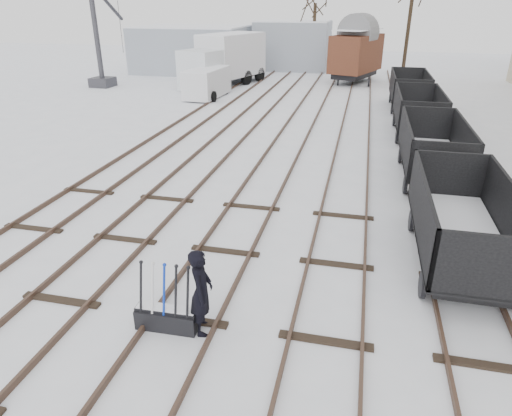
{
  "coord_description": "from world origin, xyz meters",
  "views": [
    {
      "loc": [
        3.28,
        -7.35,
        6.26
      ],
      "look_at": [
        0.76,
        3.45,
        1.2
      ],
      "focal_mm": 32.0,
      "sensor_mm": 36.0,
      "label": 1
    }
  ],
  "objects": [
    {
      "name": "tree_far_right",
      "position": [
        6.31,
        34.38,
        3.9
      ],
      "size": [
        0.3,
        0.3,
        7.8
      ],
      "primitive_type": "cylinder",
      "color": "black",
      "rests_on": "ground"
    },
    {
      "name": "panel_van",
      "position": [
        -7.5,
        23.69,
        1.03
      ],
      "size": [
        2.25,
        4.62,
        1.98
      ],
      "rotation": [
        0.0,
        0.0,
        -0.07
      ],
      "color": "silver",
      "rests_on": "ground"
    },
    {
      "name": "ground_frame",
      "position": [
        -0.26,
        -0.3,
        0.28
      ],
      "size": [
        1.31,
        0.45,
        1.49
      ],
      "rotation": [
        0.0,
        0.0,
        0.02
      ],
      "color": "black",
      "rests_on": "ground"
    },
    {
      "name": "box_van_wagon",
      "position": [
        2.36,
        32.44,
        2.43
      ],
      "size": [
        4.57,
        6.11,
        4.17
      ],
      "rotation": [
        0.0,
        0.0,
        -0.35
      ],
      "color": "black",
      "rests_on": "ground"
    },
    {
      "name": "freight_wagon_a",
      "position": [
        6.0,
        3.8,
        0.84
      ],
      "size": [
        2.16,
        5.41,
        2.21
      ],
      "color": "black",
      "rests_on": "ground"
    },
    {
      "name": "freight_wagon_c",
      "position": [
        6.0,
        16.6,
        0.84
      ],
      "size": [
        2.16,
        5.41,
        2.21
      ],
      "color": "black",
      "rests_on": "ground"
    },
    {
      "name": "crane",
      "position": [
        -17.0,
        26.12,
        2.11
      ],
      "size": [
        1.69,
        4.7,
        8.02
      ],
      "rotation": [
        0.0,
        0.0,
        -0.06
      ],
      "color": "#333338",
      "rests_on": "ground"
    },
    {
      "name": "worker",
      "position": [
        0.49,
        -0.2,
        0.95
      ],
      "size": [
        0.58,
        0.76,
        1.89
      ],
      "primitive_type": "imported",
      "rotation": [
        0.0,
        0.0,
        1.76
      ],
      "color": "black",
      "rests_on": "ground"
    },
    {
      "name": "freight_wagon_b",
      "position": [
        6.0,
        10.2,
        0.84
      ],
      "size": [
        2.16,
        5.41,
        2.21
      ],
      "color": "black",
      "rests_on": "ground"
    },
    {
      "name": "freight_wagon_d",
      "position": [
        6.0,
        23.0,
        0.84
      ],
      "size": [
        2.16,
        5.41,
        2.21
      ],
      "color": "black",
      "rests_on": "ground"
    },
    {
      "name": "ground",
      "position": [
        0.0,
        0.0,
        0.0
      ],
      "size": [
        120.0,
        120.0,
        0.0
      ],
      "primitive_type": "plane",
      "color": "white",
      "rests_on": "ground"
    },
    {
      "name": "tracks",
      "position": [
        -0.0,
        13.67,
        0.07
      ],
      "size": [
        13.9,
        52.0,
        0.16
      ],
      "color": "black",
      "rests_on": "ground"
    },
    {
      "name": "tree_far_left",
      "position": [
        -1.79,
        37.99,
        3.02
      ],
      "size": [
        0.3,
        0.3,
        6.04
      ],
      "primitive_type": "cylinder",
      "color": "black",
      "rests_on": "ground"
    },
    {
      "name": "shed_left",
      "position": [
        -13.0,
        36.0,
        2.05
      ],
      "size": [
        10.0,
        8.0,
        4.1
      ],
      "color": "#959DA8",
      "rests_on": "ground"
    },
    {
      "name": "lorry",
      "position": [
        -7.67,
        28.67,
        2.01
      ],
      "size": [
        4.59,
        9.0,
        3.91
      ],
      "rotation": [
        0.0,
        0.0,
        -0.33
      ],
      "color": "black",
      "rests_on": "ground"
    },
    {
      "name": "shed_right",
      "position": [
        -4.0,
        40.0,
        2.25
      ],
      "size": [
        7.0,
        6.0,
        4.5
      ],
      "color": "#959DA8",
      "rests_on": "ground"
    }
  ]
}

